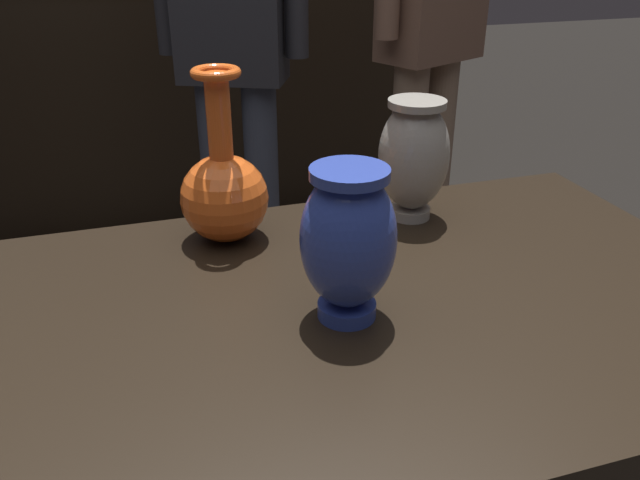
{
  "coord_description": "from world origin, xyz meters",
  "views": [
    {
      "loc": [
        -0.17,
        -0.65,
        1.23
      ],
      "look_at": [
        0.03,
        -0.01,
        0.9
      ],
      "focal_mm": 36.31,
      "sensor_mm": 36.0,
      "label": 1
    }
  ],
  "objects_px": {
    "visitor_near_right": "(433,3)",
    "visitor_center_back": "(232,32)",
    "vase_left_accent": "(224,190)",
    "vase_centerpiece": "(348,240)",
    "vase_tall_behind": "(414,156)"
  },
  "relations": [
    {
      "from": "visitor_near_right",
      "to": "visitor_center_back",
      "type": "xyz_separation_m",
      "value": [
        -0.59,
        0.15,
        -0.08
      ]
    },
    {
      "from": "vase_centerpiece",
      "to": "visitor_center_back",
      "type": "bearing_deg",
      "value": 85.06
    },
    {
      "from": "visitor_near_right",
      "to": "visitor_center_back",
      "type": "relative_size",
      "value": 1.08
    },
    {
      "from": "vase_tall_behind",
      "to": "vase_left_accent",
      "type": "relative_size",
      "value": 0.75
    },
    {
      "from": "vase_left_accent",
      "to": "visitor_near_right",
      "type": "xyz_separation_m",
      "value": [
        0.81,
        0.99,
        0.13
      ]
    },
    {
      "from": "visitor_near_right",
      "to": "vase_tall_behind",
      "type": "bearing_deg",
      "value": 38.22
    },
    {
      "from": "vase_left_accent",
      "to": "vase_centerpiece",
      "type": "bearing_deg",
      "value": -68.34
    },
    {
      "from": "vase_tall_behind",
      "to": "vase_centerpiece",
      "type": "bearing_deg",
      "value": -128.5
    },
    {
      "from": "vase_centerpiece",
      "to": "vase_tall_behind",
      "type": "distance_m",
      "value": 0.31
    },
    {
      "from": "vase_left_accent",
      "to": "visitor_near_right",
      "type": "distance_m",
      "value": 1.28
    },
    {
      "from": "vase_left_accent",
      "to": "visitor_near_right",
      "type": "bearing_deg",
      "value": 50.66
    },
    {
      "from": "vase_centerpiece",
      "to": "vase_tall_behind",
      "type": "height_order",
      "value": "vase_tall_behind"
    },
    {
      "from": "vase_tall_behind",
      "to": "visitor_near_right",
      "type": "xyz_separation_m",
      "value": [
        0.51,
        1.0,
        0.1
      ]
    },
    {
      "from": "vase_centerpiece",
      "to": "visitor_near_right",
      "type": "distance_m",
      "value": 1.43
    },
    {
      "from": "vase_left_accent",
      "to": "visitor_near_right",
      "type": "height_order",
      "value": "visitor_near_right"
    }
  ]
}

